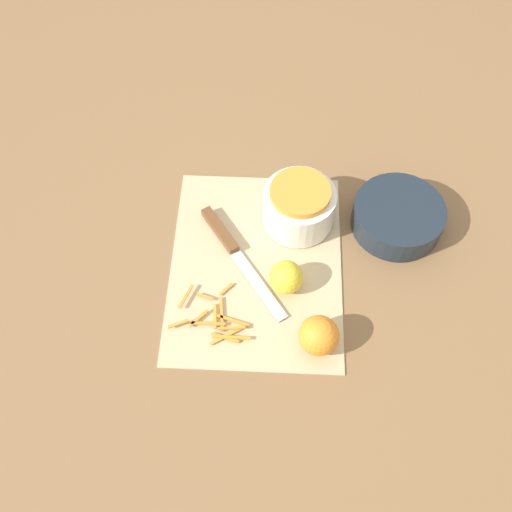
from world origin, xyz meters
The scene contains 8 objects.
ground_plane centered at (0.00, 0.00, 0.00)m, with size 4.00×4.00×0.00m, color olive.
cutting_board centered at (0.00, 0.00, 0.00)m, with size 0.43×0.32×0.01m.
bowl_speckled centered at (-0.11, 0.08, 0.05)m, with size 0.14×0.14×0.09m.
bowl_dark centered at (-0.11, 0.27, 0.03)m, with size 0.18×0.18×0.06m.
knife centered at (-0.04, -0.06, 0.01)m, with size 0.24×0.18×0.02m.
orange_left centered at (0.16, 0.11, 0.04)m, with size 0.07×0.07×0.07m.
lemon centered at (0.04, 0.06, 0.04)m, with size 0.06×0.06×0.06m.
peel_pile centered at (0.12, -0.07, 0.01)m, with size 0.13×0.15×0.01m.
Camera 1 is at (0.58, 0.03, 0.98)m, focal length 42.00 mm.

